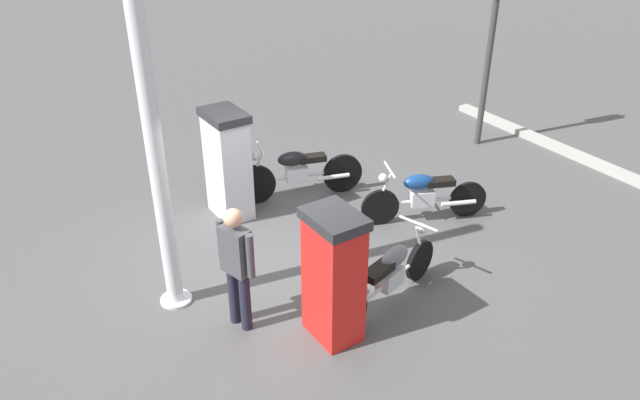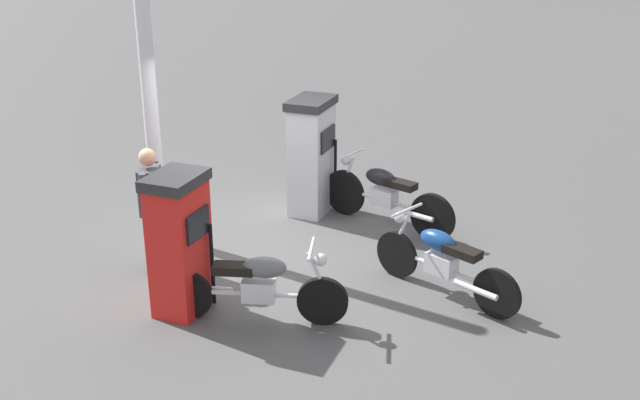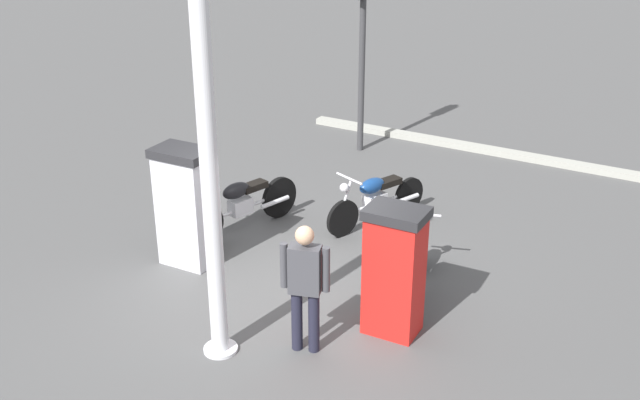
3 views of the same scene
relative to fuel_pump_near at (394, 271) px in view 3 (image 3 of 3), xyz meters
The scene contains 10 objects.
ground_plane 1.82m from the fuel_pump_near, 89.06° to the left, with size 120.00×120.00×0.00m, color #4C4C4C.
fuel_pump_near is the anchor object (origin of this frame).
fuel_pump_far 3.24m from the fuel_pump_near, 90.00° to the left, with size 0.59×0.83×1.72m.
motorcycle_near_pump 0.98m from the fuel_pump_near, ahead, with size 1.95×0.89×0.92m.
motorcycle_far_pump 3.42m from the fuel_pump_near, 69.83° to the left, with size 2.12×0.75×0.97m.
motorcycle_extra 3.00m from the fuel_pump_near, 32.49° to the left, with size 1.92×0.85×0.93m.
attendant_person 1.12m from the fuel_pump_near, 143.28° to the left, with size 0.31×0.57×1.59m.
roadside_traffic_light 6.56m from the fuel_pump_near, 33.61° to the left, with size 0.40×0.28×3.68m.
canopy_support_pole 2.43m from the fuel_pump_near, 134.16° to the left, with size 0.40×0.40×4.35m.
road_edge_kerb 6.76m from the fuel_pump_near, 13.92° to the left, with size 0.55×7.00×0.12m.
Camera 3 is at (-7.03, -5.03, 5.17)m, focal length 42.28 mm.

